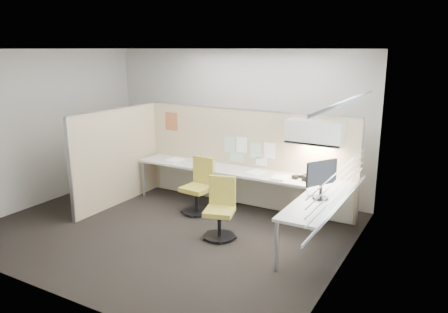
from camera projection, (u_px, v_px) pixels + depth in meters
The scene contains 26 objects.
floor at pixel (169, 228), 7.04m from camera, with size 5.50×4.50×0.01m, color black.
ceiling at pixel (163, 49), 6.36m from camera, with size 5.50×4.50×0.01m, color white.
wall_back at pixel (235, 122), 8.60m from camera, with size 5.50×0.02×2.80m, color beige.
wall_front at pixel (42, 180), 4.80m from camera, with size 5.50×0.02×2.80m, color beige.
wall_left at pixel (46, 127), 8.01m from camera, with size 0.02×4.50×2.80m, color beige.
wall_right at pixel (346, 166), 5.38m from camera, with size 0.02×4.50×2.80m, color beige.
window_pane at pixel (344, 154), 5.36m from camera, with size 0.01×2.80×1.30m, color #99A3B2.
partition_back at pixel (245, 158), 7.91m from camera, with size 4.10×0.06×1.75m, color #CDB98E.
partition_left at pixel (117, 157), 7.96m from camera, with size 0.06×2.20×1.75m, color #CDB98E.
desk at pixel (252, 182), 7.39m from camera, with size 4.00×2.07×0.73m.
overhead_bin at pixel (315, 132), 6.93m from camera, with size 0.90×0.36×0.38m, color beige.
task_light_strip at pixel (314, 145), 6.98m from camera, with size 0.60×0.06×0.02m, color #FFEABF.
pinned_papers at pixel (248, 150), 7.81m from camera, with size 1.01×0.00×0.47m.
poster at pixel (171, 121), 8.52m from camera, with size 0.28×0.00×0.35m, color orange.
chair_left at pixel (199, 188), 7.61m from camera, with size 0.51×0.51×0.96m.
chair_right at pixel (220, 210), 6.61m from camera, with size 0.53×0.55×0.91m.
monitor at pixel (321, 177), 6.13m from camera, with size 0.30×0.47×0.56m.
phone at pixel (309, 178), 7.03m from camera, with size 0.26×0.25×0.12m.
stapler at pixel (298, 176), 7.20m from camera, with size 0.14×0.04×0.05m, color black.
tape_dispenser at pixel (295, 177), 7.13m from camera, with size 0.10×0.06×0.06m, color black.
coat_hook at pixel (81, 134), 7.26m from camera, with size 0.18×0.44×1.33m.
paper_stack_0 at pixel (175, 160), 8.27m from camera, with size 0.23×0.30×0.03m, color white.
paper_stack_1 at pixel (202, 163), 8.06m from camera, with size 0.23×0.30×0.02m, color white.
paper_stack_2 at pixel (255, 172), 7.50m from camera, with size 0.23×0.30×0.02m, color white.
paper_stack_3 at pixel (279, 178), 7.17m from camera, with size 0.23×0.30×0.03m, color white.
paper_stack_4 at pixel (315, 193), 6.43m from camera, with size 0.23×0.30×0.02m, color white.
Camera 1 is at (4.01, -5.26, 2.82)m, focal length 35.00 mm.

